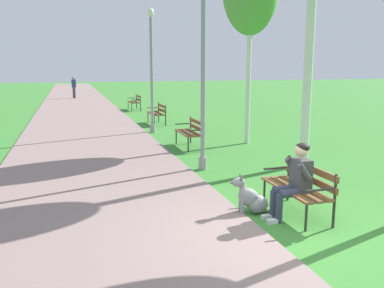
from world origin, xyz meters
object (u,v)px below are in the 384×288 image
lamp_post_near (203,78)px  park_bench_mid (191,131)px  park_bench_near (300,184)px  dog_grey (252,199)px  pedestrian_distant (74,87)px  person_seated_on_near_bench (295,178)px  park_bench_furthest (135,101)px  park_bench_far (158,112)px  lamp_post_mid (152,70)px

lamp_post_near → park_bench_mid: bearing=79.1°
park_bench_near → lamp_post_near: (-0.62, 3.32, 1.66)m
dog_grey → pedestrian_distant: pedestrian_distant is taller
person_seated_on_near_bench → park_bench_furthest: bearing=89.5°
park_bench_far → lamp_post_mid: lamp_post_mid is taller
pedestrian_distant → dog_grey: bearing=-84.7°
pedestrian_distant → park_bench_furthest: bearing=-71.4°
park_bench_near → person_seated_on_near_bench: 0.31m
person_seated_on_near_bench → lamp_post_mid: 9.42m
lamp_post_near → park_bench_near: bearing=-79.5°
park_bench_near → park_bench_furthest: (-0.07, 17.18, 0.00)m
lamp_post_near → lamp_post_mid: size_ratio=0.94×
pedestrian_distant → park_bench_far: bearing=-78.1°
park_bench_near → dog_grey: size_ratio=1.80×
park_bench_near → lamp_post_near: 3.76m
park_bench_far → lamp_post_mid: size_ratio=0.34×
dog_grey → pedestrian_distant: 26.44m
park_bench_furthest → pedestrian_distant: size_ratio=0.91×
park_bench_far → pedestrian_distant: (-3.20, 15.22, 0.33)m
person_seated_on_near_bench → lamp_post_near: (-0.41, 3.49, 1.49)m
park_bench_near → pedestrian_distant: 26.75m
park_bench_mid → park_bench_far: same height
person_seated_on_near_bench → pedestrian_distant: bearing=96.4°
park_bench_near → park_bench_furthest: 17.18m
person_seated_on_near_bench → pedestrian_distant: size_ratio=0.76×
dog_grey → lamp_post_near: bearing=87.3°
park_bench_mid → lamp_post_mid: size_ratio=0.34×
park_bench_near → lamp_post_mid: 9.30m
park_bench_far → pedestrian_distant: bearing=101.9°
lamp_post_near → pedestrian_distant: 23.41m
park_bench_near → park_bench_far: size_ratio=1.00×
park_bench_near → pedestrian_distant: (-3.22, 26.55, 0.33)m
person_seated_on_near_bench → lamp_post_near: lamp_post_near is taller
park_bench_mid → park_bench_furthest: size_ratio=1.00×
park_bench_furthest → park_bench_near: bearing=-89.8°
lamp_post_near → lamp_post_mid: (-0.07, 5.78, 0.13)m
lamp_post_near → dog_grey: bearing=-92.7°
person_seated_on_near_bench → lamp_post_mid: bearing=93.0°
park_bench_mid → lamp_post_near: size_ratio=0.36×
park_bench_furthest → lamp_post_near: 13.97m
park_bench_furthest → dog_grey: park_bench_furthest is taller
lamp_post_mid → park_bench_furthest: bearing=85.7°
park_bench_far → dog_grey: bearing=-93.9°
park_bench_mid → lamp_post_mid: bearing=100.9°
park_bench_mid → park_bench_far: bearing=89.1°
park_bench_mid → dog_grey: size_ratio=1.80×
park_bench_mid → park_bench_furthest: same height
pedestrian_distant → lamp_post_mid: bearing=-81.7°
park_bench_near → park_bench_mid: same height
park_bench_furthest → park_bench_far: bearing=-89.5°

